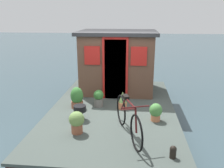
{
  "coord_description": "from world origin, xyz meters",
  "views": [
    {
      "loc": [
        -5.76,
        -0.57,
        2.76
      ],
      "look_at": [
        -0.2,
        0.0,
        1.1
      ],
      "focal_mm": 37.94,
      "sensor_mm": 36.0,
      "label": 1
    }
  ],
  "objects_px": {
    "potted_plant_lavender": "(77,121)",
    "potted_plant_geranium": "(123,101)",
    "potted_plant_succulent": "(156,112)",
    "bicycle": "(128,118)",
    "mooring_bollard": "(173,151)",
    "charcoal_grill": "(80,109)",
    "houseboat_cabin": "(118,61)",
    "potted_plant_sage": "(99,98)",
    "potted_plant_ivy": "(77,98)"
  },
  "relations": [
    {
      "from": "potted_plant_lavender",
      "to": "potted_plant_sage",
      "type": "height_order",
      "value": "potted_plant_lavender"
    },
    {
      "from": "potted_plant_geranium",
      "to": "bicycle",
      "type": "bearing_deg",
      "value": -172.47
    },
    {
      "from": "potted_plant_lavender",
      "to": "potted_plant_sage",
      "type": "xyz_separation_m",
      "value": [
        1.5,
        -0.22,
        -0.02
      ]
    },
    {
      "from": "potted_plant_succulent",
      "to": "potted_plant_sage",
      "type": "bearing_deg",
      "value": 62.74
    },
    {
      "from": "bicycle",
      "to": "potted_plant_succulent",
      "type": "height_order",
      "value": "bicycle"
    },
    {
      "from": "houseboat_cabin",
      "to": "potted_plant_lavender",
      "type": "xyz_separation_m",
      "value": [
        -2.96,
        0.6,
        -0.69
      ]
    },
    {
      "from": "houseboat_cabin",
      "to": "potted_plant_sage",
      "type": "relative_size",
      "value": 5.24
    },
    {
      "from": "bicycle",
      "to": "potted_plant_geranium",
      "type": "distance_m",
      "value": 1.42
    },
    {
      "from": "potted_plant_lavender",
      "to": "mooring_bollard",
      "type": "distance_m",
      "value": 1.97
    },
    {
      "from": "bicycle",
      "to": "mooring_bollard",
      "type": "bearing_deg",
      "value": -131.26
    },
    {
      "from": "potted_plant_sage",
      "to": "charcoal_grill",
      "type": "xyz_separation_m",
      "value": [
        -0.85,
        0.3,
        0.02
      ]
    },
    {
      "from": "potted_plant_geranium",
      "to": "mooring_bollard",
      "type": "bearing_deg",
      "value": -154.92
    },
    {
      "from": "potted_plant_lavender",
      "to": "charcoal_grill",
      "type": "relative_size",
      "value": 1.37
    },
    {
      "from": "potted_plant_lavender",
      "to": "potted_plant_succulent",
      "type": "height_order",
      "value": "potted_plant_lavender"
    },
    {
      "from": "potted_plant_ivy",
      "to": "potted_plant_geranium",
      "type": "height_order",
      "value": "potted_plant_ivy"
    },
    {
      "from": "potted_plant_succulent",
      "to": "potted_plant_geranium",
      "type": "bearing_deg",
      "value": 51.42
    },
    {
      "from": "potted_plant_geranium",
      "to": "houseboat_cabin",
      "type": "bearing_deg",
      "value": 9.49
    },
    {
      "from": "houseboat_cabin",
      "to": "potted_plant_sage",
      "type": "xyz_separation_m",
      "value": [
        -1.46,
        0.38,
        -0.71
      ]
    },
    {
      "from": "potted_plant_lavender",
      "to": "potted_plant_geranium",
      "type": "xyz_separation_m",
      "value": [
        1.39,
        -0.86,
        -0.03
      ]
    },
    {
      "from": "potted_plant_succulent",
      "to": "potted_plant_ivy",
      "type": "xyz_separation_m",
      "value": [
        0.6,
        1.98,
        0.05
      ]
    },
    {
      "from": "bicycle",
      "to": "charcoal_grill",
      "type": "distance_m",
      "value": 1.31
    },
    {
      "from": "bicycle",
      "to": "mooring_bollard",
      "type": "distance_m",
      "value": 1.09
    },
    {
      "from": "potted_plant_geranium",
      "to": "charcoal_grill",
      "type": "distance_m",
      "value": 1.21
    },
    {
      "from": "bicycle",
      "to": "potted_plant_geranium",
      "type": "relative_size",
      "value": 3.52
    },
    {
      "from": "charcoal_grill",
      "to": "potted_plant_lavender",
      "type": "bearing_deg",
      "value": -172.29
    },
    {
      "from": "potted_plant_succulent",
      "to": "charcoal_grill",
      "type": "xyz_separation_m",
      "value": [
        -0.11,
        1.74,
        0.03
      ]
    },
    {
      "from": "potted_plant_ivy",
      "to": "mooring_bollard",
      "type": "height_order",
      "value": "potted_plant_ivy"
    },
    {
      "from": "potted_plant_geranium",
      "to": "potted_plant_sage",
      "type": "distance_m",
      "value": 0.65
    },
    {
      "from": "potted_plant_succulent",
      "to": "charcoal_grill",
      "type": "height_order",
      "value": "potted_plant_succulent"
    },
    {
      "from": "potted_plant_lavender",
      "to": "charcoal_grill",
      "type": "height_order",
      "value": "potted_plant_lavender"
    },
    {
      "from": "potted_plant_sage",
      "to": "mooring_bollard",
      "type": "relative_size",
      "value": 1.99
    },
    {
      "from": "houseboat_cabin",
      "to": "mooring_bollard",
      "type": "height_order",
      "value": "houseboat_cabin"
    },
    {
      "from": "bicycle",
      "to": "potted_plant_lavender",
      "type": "height_order",
      "value": "bicycle"
    },
    {
      "from": "potted_plant_ivy",
      "to": "charcoal_grill",
      "type": "distance_m",
      "value": 0.75
    },
    {
      "from": "potted_plant_geranium",
      "to": "potted_plant_succulent",
      "type": "bearing_deg",
      "value": -128.58
    },
    {
      "from": "potted_plant_geranium",
      "to": "potted_plant_sage",
      "type": "xyz_separation_m",
      "value": [
        0.11,
        0.64,
        0.01
      ]
    },
    {
      "from": "potted_plant_sage",
      "to": "mooring_bollard",
      "type": "distance_m",
      "value": 2.74
    },
    {
      "from": "potted_plant_sage",
      "to": "charcoal_grill",
      "type": "bearing_deg",
      "value": 160.43
    },
    {
      "from": "potted_plant_lavender",
      "to": "mooring_bollard",
      "type": "xyz_separation_m",
      "value": [
        -0.7,
        -1.84,
        -0.14
      ]
    },
    {
      "from": "potted_plant_lavender",
      "to": "potted_plant_succulent",
      "type": "relative_size",
      "value": 1.13
    },
    {
      "from": "potted_plant_lavender",
      "to": "potted_plant_ivy",
      "type": "relative_size",
      "value": 0.84
    },
    {
      "from": "potted_plant_succulent",
      "to": "houseboat_cabin",
      "type": "bearing_deg",
      "value": 25.6
    },
    {
      "from": "potted_plant_succulent",
      "to": "charcoal_grill",
      "type": "relative_size",
      "value": 1.21
    },
    {
      "from": "potted_plant_succulent",
      "to": "mooring_bollard",
      "type": "height_order",
      "value": "potted_plant_succulent"
    },
    {
      "from": "potted_plant_geranium",
      "to": "charcoal_grill",
      "type": "bearing_deg",
      "value": 128.29
    },
    {
      "from": "potted_plant_ivy",
      "to": "potted_plant_geranium",
      "type": "bearing_deg",
      "value": -88.21
    },
    {
      "from": "charcoal_grill",
      "to": "mooring_bollard",
      "type": "bearing_deg",
      "value": -124.97
    },
    {
      "from": "potted_plant_ivy",
      "to": "potted_plant_sage",
      "type": "height_order",
      "value": "potted_plant_ivy"
    },
    {
      "from": "potted_plant_geranium",
      "to": "potted_plant_sage",
      "type": "height_order",
      "value": "potted_plant_geranium"
    },
    {
      "from": "potted_plant_ivy",
      "to": "potted_plant_sage",
      "type": "xyz_separation_m",
      "value": [
        0.14,
        -0.55,
        -0.04
      ]
    }
  ]
}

